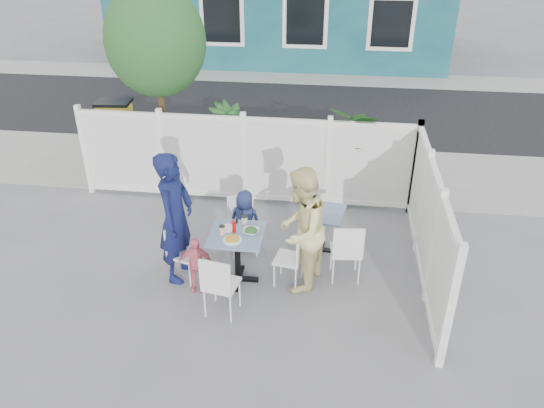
# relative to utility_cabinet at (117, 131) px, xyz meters

# --- Properties ---
(ground) EXTENTS (80.00, 80.00, 0.00)m
(ground) POSITION_rel_utility_cabinet_xyz_m (2.87, -4.00, -0.59)
(ground) COLOR slate
(near_sidewalk) EXTENTS (24.00, 2.60, 0.01)m
(near_sidewalk) POSITION_rel_utility_cabinet_xyz_m (2.87, -0.20, -0.58)
(near_sidewalk) COLOR gray
(near_sidewalk) RESTS_ON ground
(street) EXTENTS (24.00, 5.00, 0.01)m
(street) POSITION_rel_utility_cabinet_xyz_m (2.87, 3.50, -0.58)
(street) COLOR black
(street) RESTS_ON ground
(far_sidewalk) EXTENTS (24.00, 1.60, 0.01)m
(far_sidewalk) POSITION_rel_utility_cabinet_xyz_m (2.87, 6.60, -0.58)
(far_sidewalk) COLOR gray
(far_sidewalk) RESTS_ON ground
(fence_back) EXTENTS (5.86, 0.08, 1.60)m
(fence_back) POSITION_rel_utility_cabinet_xyz_m (2.97, -1.60, 0.20)
(fence_back) COLOR white
(fence_back) RESTS_ON ground
(fence_right) EXTENTS (0.08, 3.66, 1.60)m
(fence_right) POSITION_rel_utility_cabinet_xyz_m (5.87, -3.40, 0.20)
(fence_right) COLOR white
(fence_right) RESTS_ON ground
(tree) EXTENTS (1.80, 1.62, 3.59)m
(tree) POSITION_rel_utility_cabinet_xyz_m (1.27, -0.70, 2.01)
(tree) COLOR #382316
(tree) RESTS_ON ground
(utility_cabinet) EXTENTS (0.67, 0.51, 1.17)m
(utility_cabinet) POSITION_rel_utility_cabinet_xyz_m (0.00, 0.00, 0.00)
(utility_cabinet) COLOR gold
(utility_cabinet) RESTS_ON ground
(potted_shrub_a) EXTENTS (1.21, 1.21, 1.56)m
(potted_shrub_a) POSITION_rel_utility_cabinet_xyz_m (2.57, -0.90, 0.19)
(potted_shrub_a) COLOR #1D4A24
(potted_shrub_a) RESTS_ON ground
(potted_shrub_b) EXTENTS (2.06, 1.97, 1.78)m
(potted_shrub_b) POSITION_rel_utility_cabinet_xyz_m (4.80, -1.00, 0.30)
(potted_shrub_b) COLOR #1D4A24
(potted_shrub_b) RESTS_ON ground
(main_table) EXTENTS (0.74, 0.74, 0.78)m
(main_table) POSITION_rel_utility_cabinet_xyz_m (3.27, -3.90, 0.02)
(main_table) COLOR slate
(main_table) RESTS_ON ground
(spare_table) EXTENTS (0.73, 0.73, 0.69)m
(spare_table) POSITION_rel_utility_cabinet_xyz_m (4.39, -3.01, -0.05)
(spare_table) COLOR slate
(spare_table) RESTS_ON ground
(chair_left) EXTENTS (0.46, 0.47, 0.85)m
(chair_left) POSITION_rel_utility_cabinet_xyz_m (2.46, -3.93, -0.09)
(chair_left) COLOR white
(chair_left) RESTS_ON ground
(chair_right) EXTENTS (0.43, 0.44, 0.83)m
(chair_right) POSITION_rel_utility_cabinet_xyz_m (4.05, -3.89, -0.10)
(chair_right) COLOR white
(chair_right) RESTS_ON ground
(chair_back) EXTENTS (0.51, 0.50, 0.89)m
(chair_back) POSITION_rel_utility_cabinet_xyz_m (3.20, -3.12, -0.07)
(chair_back) COLOR white
(chair_back) RESTS_ON ground
(chair_near) EXTENTS (0.48, 0.46, 0.91)m
(chair_near) POSITION_rel_utility_cabinet_xyz_m (3.18, -4.67, -0.06)
(chair_near) COLOR white
(chair_near) RESTS_ON ground
(chair_spare) EXTENTS (0.46, 0.45, 0.92)m
(chair_spare) POSITION_rel_utility_cabinet_xyz_m (4.77, -3.72, -0.05)
(chair_spare) COLOR white
(chair_spare) RESTS_ON ground
(man) EXTENTS (0.53, 0.74, 1.91)m
(man) POSITION_rel_utility_cabinet_xyz_m (2.43, -3.89, 0.37)
(man) COLOR #101642
(man) RESTS_ON ground
(woman) EXTENTS (0.88, 1.01, 1.78)m
(woman) POSITION_rel_utility_cabinet_xyz_m (4.14, -3.90, 0.30)
(woman) COLOR yellow
(woman) RESTS_ON ground
(boy) EXTENTS (0.52, 0.37, 0.99)m
(boy) POSITION_rel_utility_cabinet_xyz_m (3.24, -3.10, -0.09)
(boy) COLOR navy
(boy) RESTS_ON ground
(toddler) EXTENTS (0.50, 0.25, 0.83)m
(toddler) POSITION_rel_utility_cabinet_xyz_m (2.75, -4.18, -0.17)
(toddler) COLOR #EA6C81
(toddler) RESTS_ON ground
(plate_main) EXTENTS (0.25, 0.25, 0.02)m
(plate_main) POSITION_rel_utility_cabinet_xyz_m (3.25, -4.08, 0.20)
(plate_main) COLOR white
(plate_main) RESTS_ON main_table
(plate_side) EXTENTS (0.21, 0.21, 0.01)m
(plate_side) POSITION_rel_utility_cabinet_xyz_m (3.11, -3.79, 0.20)
(plate_side) COLOR white
(plate_side) RESTS_ON main_table
(salad_bowl) EXTENTS (0.22, 0.22, 0.05)m
(salad_bowl) POSITION_rel_utility_cabinet_xyz_m (3.46, -3.87, 0.22)
(salad_bowl) COLOR white
(salad_bowl) RESTS_ON main_table
(coffee_cup_a) EXTENTS (0.08, 0.08, 0.11)m
(coffee_cup_a) POSITION_rel_utility_cabinet_xyz_m (3.08, -3.94, 0.25)
(coffee_cup_a) COLOR beige
(coffee_cup_a) RESTS_ON main_table
(coffee_cup_b) EXTENTS (0.08, 0.08, 0.12)m
(coffee_cup_b) POSITION_rel_utility_cabinet_xyz_m (3.34, -3.66, 0.25)
(coffee_cup_b) COLOR beige
(coffee_cup_b) RESTS_ON main_table
(ketchup_bottle) EXTENTS (0.05, 0.05, 0.16)m
(ketchup_bottle) POSITION_rel_utility_cabinet_xyz_m (3.23, -3.87, 0.27)
(ketchup_bottle) COLOR #B50607
(ketchup_bottle) RESTS_ON main_table
(salt_shaker) EXTENTS (0.03, 0.03, 0.07)m
(salt_shaker) POSITION_rel_utility_cabinet_xyz_m (3.19, -3.69, 0.22)
(salt_shaker) COLOR white
(salt_shaker) RESTS_ON main_table
(pepper_shaker) EXTENTS (0.03, 0.03, 0.07)m
(pepper_shaker) POSITION_rel_utility_cabinet_xyz_m (3.22, -3.63, 0.22)
(pepper_shaker) COLOR black
(pepper_shaker) RESTS_ON main_table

